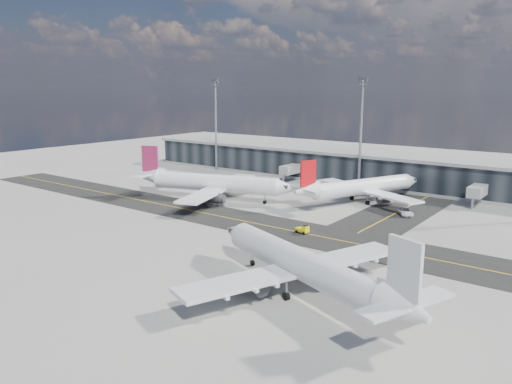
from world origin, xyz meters
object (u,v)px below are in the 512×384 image
airliner_near (304,266)px  service_van (406,212)px  baggage_tug (303,229)px  airliner_af (213,183)px  airliner_redtail (361,187)px

airliner_near → service_van: 47.96m
airliner_near → baggage_tug: size_ratio=14.11×
airliner_af → airliner_near: airliner_af is taller
airliner_redtail → baggage_tug: airliner_redtail is taller
airliner_redtail → service_van: bearing=0.8°
airliner_near → baggage_tug: airliner_near is taller
baggage_tug → service_van: size_ratio=0.50×
airliner_af → airliner_redtail: 34.75m
airliner_redtail → baggage_tug: (2.63, -29.77, -2.81)m
service_van → airliner_redtail: bearing=122.6°
airliner_af → airliner_redtail: (29.26, 18.74, -0.44)m
airliner_af → service_van: airliner_af is taller
airliner_redtail → airliner_near: bearing=-48.3°
airliner_near → airliner_af: bearing=74.2°
baggage_tug → airliner_af: bearing=-100.2°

